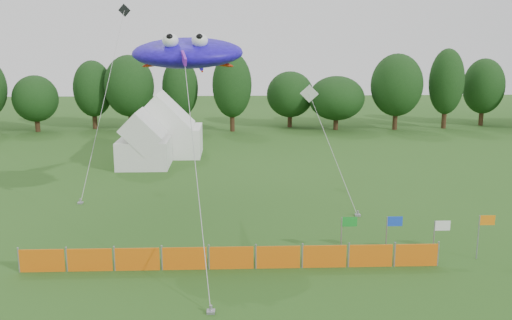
{
  "coord_description": "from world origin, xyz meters",
  "views": [
    {
      "loc": [
        -0.82,
        -14.95,
        9.79
      ],
      "look_at": [
        0.0,
        6.0,
        5.2
      ],
      "focal_mm": 40.0,
      "sensor_mm": 36.0,
      "label": 1
    }
  ],
  "objects_px": {
    "barrier_fence": "(231,258)",
    "stingray_kite": "(189,53)",
    "tent_left": "(144,144)",
    "tent_right": "(168,132)"
  },
  "relations": [
    {
      "from": "tent_left",
      "to": "barrier_fence",
      "type": "height_order",
      "value": "tent_left"
    },
    {
      "from": "barrier_fence",
      "to": "stingray_kite",
      "type": "distance_m",
      "value": 10.64
    },
    {
      "from": "barrier_fence",
      "to": "tent_right",
      "type": "bearing_deg",
      "value": 102.47
    },
    {
      "from": "tent_left",
      "to": "stingray_kite",
      "type": "height_order",
      "value": "stingray_kite"
    },
    {
      "from": "barrier_fence",
      "to": "stingray_kite",
      "type": "relative_size",
      "value": 1.04
    },
    {
      "from": "stingray_kite",
      "to": "tent_right",
      "type": "bearing_deg",
      "value": 100.28
    },
    {
      "from": "barrier_fence",
      "to": "stingray_kite",
      "type": "xyz_separation_m",
      "value": [
        -2.07,
        6.16,
        8.43
      ]
    },
    {
      "from": "tent_right",
      "to": "barrier_fence",
      "type": "xyz_separation_m",
      "value": [
        5.33,
        -24.09,
        -1.49
      ]
    },
    {
      "from": "barrier_fence",
      "to": "stingray_kite",
      "type": "height_order",
      "value": "stingray_kite"
    },
    {
      "from": "barrier_fence",
      "to": "tent_left",
      "type": "bearing_deg",
      "value": 108.59
    }
  ]
}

